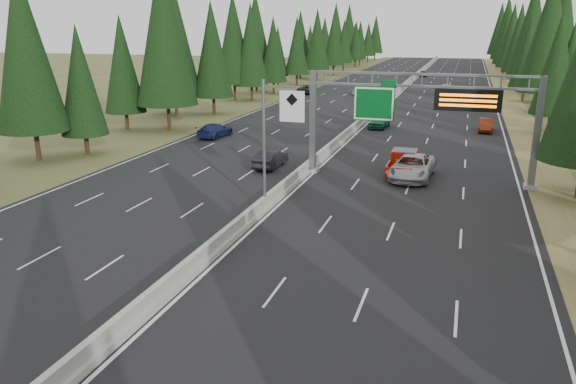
% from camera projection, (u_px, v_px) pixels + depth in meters
% --- Properties ---
extents(road, '(32.00, 260.00, 0.08)m').
position_uv_depth(road, '(388.00, 102.00, 85.23)').
color(road, black).
rests_on(road, ground).
extents(shoulder_right, '(3.60, 260.00, 0.06)m').
position_uv_depth(shoulder_right, '(513.00, 107.00, 80.08)').
color(shoulder_right, olive).
rests_on(shoulder_right, ground).
extents(shoulder_left, '(3.60, 260.00, 0.06)m').
position_uv_depth(shoulder_left, '(277.00, 98.00, 90.39)').
color(shoulder_left, '#475326').
rests_on(shoulder_left, ground).
extents(median_barrier, '(0.70, 260.00, 0.85)m').
position_uv_depth(median_barrier, '(388.00, 99.00, 85.12)').
color(median_barrier, gray).
rests_on(median_barrier, road).
extents(sign_gantry, '(16.75, 0.98, 7.80)m').
position_uv_depth(sign_gantry, '(429.00, 111.00, 39.92)').
color(sign_gantry, slate).
rests_on(sign_gantry, road).
extents(hov_sign_pole, '(2.80, 0.50, 8.00)m').
position_uv_depth(hov_sign_pole, '(273.00, 137.00, 33.42)').
color(hov_sign_pole, slate).
rests_on(hov_sign_pole, road).
extents(tree_row_right, '(11.65, 241.80, 18.78)m').
position_uv_depth(tree_row_right, '(557.00, 40.00, 70.97)').
color(tree_row_right, black).
rests_on(tree_row_right, ground).
extents(tree_row_left, '(12.13, 242.78, 18.87)m').
position_uv_depth(tree_row_left, '(227.00, 43.00, 79.98)').
color(tree_row_left, black).
rests_on(tree_row_left, ground).
extents(silver_minivan, '(3.26, 6.41, 1.73)m').
position_uv_depth(silver_minivan, '(412.00, 167.00, 41.94)').
color(silver_minivan, '#B3B2B7').
rests_on(silver_minivan, road).
extents(red_pickup, '(1.94, 5.44, 1.77)m').
position_uv_depth(red_pickup, '(403.00, 161.00, 43.20)').
color(red_pickup, black).
rests_on(red_pickup, road).
extents(car_ahead_green, '(2.20, 4.68, 1.55)m').
position_uv_depth(car_ahead_green, '(379.00, 121.00, 63.02)').
color(car_ahead_green, '#145839').
rests_on(car_ahead_green, road).
extents(car_ahead_dkred, '(1.63, 4.26, 1.38)m').
position_uv_depth(car_ahead_dkred, '(486.00, 125.00, 60.71)').
color(car_ahead_dkred, '#64220E').
rests_on(car_ahead_dkred, road).
extents(car_ahead_dkgrey, '(2.34, 4.99, 1.41)m').
position_uv_depth(car_ahead_dkgrey, '(477.00, 103.00, 77.71)').
color(car_ahead_dkgrey, black).
rests_on(car_ahead_dkgrey, road).
extents(car_ahead_white, '(2.93, 6.01, 1.64)m').
position_uv_depth(car_ahead_white, '(446.00, 90.00, 93.74)').
color(car_ahead_white, silver).
rests_on(car_ahead_white, road).
extents(car_ahead_far, '(1.93, 3.99, 1.31)m').
position_uv_depth(car_ahead_far, '(423.00, 73.00, 127.92)').
color(car_ahead_far, black).
rests_on(car_ahead_far, road).
extents(car_onc_near, '(1.72, 4.37, 1.41)m').
position_uv_depth(car_onc_near, '(271.00, 159.00, 45.20)').
color(car_onc_near, black).
rests_on(car_onc_near, road).
extents(car_onc_blue, '(2.44, 5.10, 1.43)m').
position_uv_depth(car_onc_blue, '(215.00, 130.00, 57.53)').
color(car_onc_blue, navy).
rests_on(car_onc_blue, road).
extents(car_onc_white, '(1.88, 4.10, 1.36)m').
position_uv_depth(car_onc_white, '(358.00, 91.00, 93.45)').
color(car_onc_white, '#BBBBBB').
rests_on(car_onc_white, road).
extents(car_onc_far, '(2.52, 5.37, 1.48)m').
position_uv_depth(car_onc_far, '(307.00, 89.00, 95.11)').
color(car_onc_far, black).
rests_on(car_onc_far, road).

